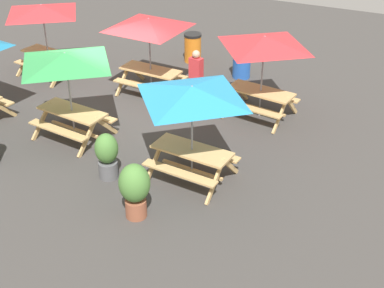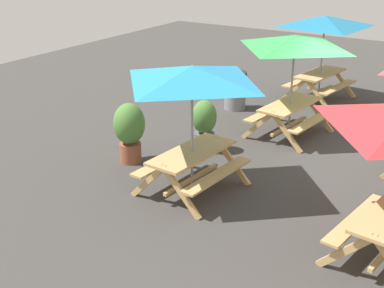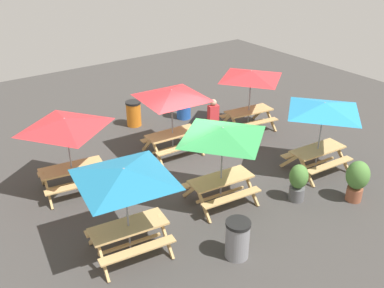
% 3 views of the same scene
% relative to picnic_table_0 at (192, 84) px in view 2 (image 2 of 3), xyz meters
% --- Properties ---
extents(ground_plane, '(25.74, 25.74, 0.00)m').
position_rel_picnic_table_0_xyz_m(ground_plane, '(3.31, -1.93, -1.99)').
color(ground_plane, '#3D3A38').
rests_on(ground_plane, ground).
extents(picnic_table_0, '(2.15, 2.15, 2.34)m').
position_rel_picnic_table_0_xyz_m(picnic_table_0, '(0.00, 0.00, 0.00)').
color(picnic_table_0, tan).
rests_on(picnic_table_0, ground).
extents(picnic_table_1, '(2.81, 2.81, 2.34)m').
position_rel_picnic_table_0_xyz_m(picnic_table_1, '(6.62, -0.01, 0.00)').
color(picnic_table_1, tan).
rests_on(picnic_table_1, ground).
extents(picnic_table_3, '(2.21, 2.21, 2.34)m').
position_rel_picnic_table_0_xyz_m(picnic_table_3, '(3.55, -0.39, 0.00)').
color(picnic_table_3, tan).
rests_on(picnic_table_3, ground).
extents(trash_bin_gray, '(0.59, 0.59, 0.98)m').
position_rel_picnic_table_0_xyz_m(trash_bin_gray, '(4.65, 1.58, -1.49)').
color(trash_bin_gray, gray).
rests_on(trash_bin_gray, ground).
extents(potted_plant_0, '(0.53, 0.53, 1.12)m').
position_rel_picnic_table_0_xyz_m(potted_plant_0, '(1.74, 0.79, -1.39)').
color(potted_plant_0, '#59595B').
rests_on(potted_plant_0, ground).
extents(potted_plant_1, '(0.64, 0.64, 1.24)m').
position_rel_picnic_table_0_xyz_m(potted_plant_1, '(0.43, 1.75, -1.29)').
color(potted_plant_1, '#935138').
rests_on(potted_plant_1, ground).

